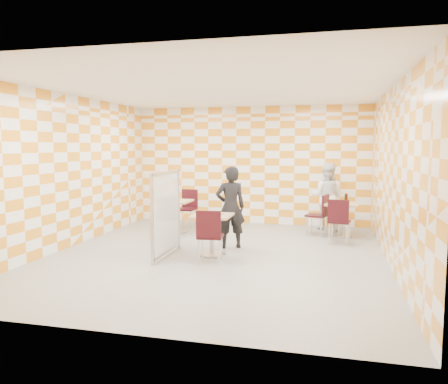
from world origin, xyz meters
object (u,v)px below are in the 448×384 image
Objects in this scene: chair_main_front at (210,232)px; man_dark at (230,207)px; chair_second_front at (339,218)px; chair_second_side at (321,212)px; empty_table at (175,211)px; main_table at (212,228)px; chair_empty_near at (168,214)px; sport_bottle at (333,198)px; partition at (166,213)px; second_table at (340,214)px; man_white at (327,196)px; soda_bottle at (346,198)px; chair_empty_far at (188,205)px.

chair_main_front is 1.26m from man_dark.
chair_second_side is (-0.38, 0.76, 0.00)m from chair_second_front.
chair_second_side reaches higher than empty_table.
chair_empty_near is at bearing 139.44° from main_table.
empty_table is 3.66m from chair_second_front.
sport_bottle is (2.17, 2.39, 0.33)m from main_table.
partition reaches higher than sport_bottle.
second_table is 3.75× the size of sport_bottle.
man_white is at bearing 56.50° from main_table.
chair_second_front is 1.00× the size of chair_empty_near.
chair_second_side is at bearing 43.00° from partition.
man_white reaches higher than second_table.
chair_second_front is 0.85m from chair_second_side.
chair_second_side is 0.58× the size of man_white.
sport_bottle is 0.29m from soda_bottle.
chair_main_front is at bearing -136.32° from chair_second_front.
soda_bottle reaches higher than sport_bottle.
main_table is at bearing -146.88° from chair_second_front.
chair_second_side is at bearing -6.32° from chair_empty_far.
main_table is 0.81× the size of chair_empty_far.
man_white reaches higher than chair_empty_far.
partition is at bearing 18.66° from man_dark.
soda_bottle reaches higher than chair_empty_far.
second_table is 0.81× the size of chair_empty_far.
man_white is at bearing 118.79° from soda_bottle.
chair_main_front is 1.00× the size of chair_second_front.
soda_bottle reaches higher than chair_second_side.
chair_empty_far is 0.60× the size of partition.
empty_table is at bearing -173.16° from soda_bottle.
partition reaches higher than main_table.
chair_empty_near is 3.83m from man_white.
chair_main_front is at bearing -78.90° from main_table.
chair_main_front and chair_second_front have the same top height.
chair_main_front is 2.16m from chair_empty_near.
chair_empty_near and chair_empty_far have the same top height.
main_table is at bearing -53.09° from empty_table.
main_table is 1.66m from chair_empty_near.
chair_second_front is (2.16, 2.06, 0.00)m from chair_main_front.
sport_bottle is (3.54, 0.56, 0.33)m from empty_table.
empty_table is at bearing 105.71° from partition.
empty_table is at bearing -60.84° from man_dark.
chair_second_front is at bearing 33.12° from main_table.
chair_empty_near is 0.60× the size of partition.
chair_second_front is 1.61m from man_white.
sport_bottle reaches higher than chair_second_side.
chair_second_side is 0.62m from soda_bottle.
chair_second_front is 2.25m from man_dark.
chair_main_front is 2.99m from chair_second_front.
sport_bottle is at bearing 8.98° from empty_table.
chair_empty_far is at bearing 85.46° from empty_table.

